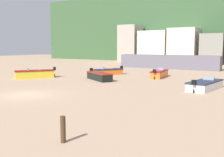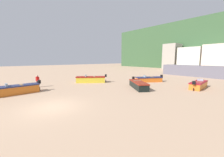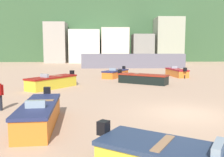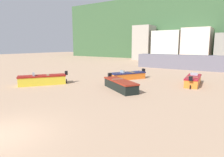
% 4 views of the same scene
% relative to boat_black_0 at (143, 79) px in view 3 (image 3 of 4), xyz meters
% --- Properties ---
extents(ground_plane, '(160.00, 160.00, 0.00)m').
position_rel_boat_black_0_xyz_m(ground_plane, '(0.36, -10.75, -0.45)').
color(ground_plane, tan).
extents(headland_hill, '(90.00, 32.00, 17.75)m').
position_rel_boat_black_0_xyz_m(headland_hill, '(0.36, 55.25, 8.42)').
color(headland_hill, '#375734').
rests_on(headland_hill, ground).
extents(harbor_pier, '(17.18, 2.40, 2.35)m').
position_rel_boat_black_0_xyz_m(harbor_pier, '(1.50, 19.25, 0.73)').
color(harbor_pier, slate).
rests_on(harbor_pier, ground).
extents(townhouse_far_left, '(4.80, 5.23, 9.15)m').
position_rel_boat_black_0_xyz_m(townhouse_far_left, '(-14.24, 35.86, 4.13)').
color(townhouse_far_left, '#A0988A').
rests_on(townhouse_far_left, ground).
extents(townhouse_left, '(6.95, 5.92, 7.54)m').
position_rel_boat_black_0_xyz_m(townhouse_left, '(-7.67, 36.21, 3.32)').
color(townhouse_left, beige).
rests_on(townhouse_left, ground).
extents(townhouse_centre_left, '(6.25, 6.08, 7.96)m').
position_rel_boat_black_0_xyz_m(townhouse_centre_left, '(-0.69, 36.29, 3.53)').
color(townhouse_centre_left, beige).
rests_on(townhouse_centre_left, ground).
extents(townhouse_centre, '(4.78, 5.14, 6.56)m').
position_rel_boat_black_0_xyz_m(townhouse_centre, '(5.76, 35.82, 2.83)').
color(townhouse_centre, gray).
rests_on(townhouse_centre, ground).
extents(townhouse_centre_right, '(6.16, 5.64, 10.42)m').
position_rel_boat_black_0_xyz_m(townhouse_centre_right, '(11.87, 36.07, 4.76)').
color(townhouse_centre_right, '#9CA086').
rests_on(townhouse_centre_right, ground).
extents(boat_black_0, '(4.57, 3.60, 1.20)m').
position_rel_boat_black_0_xyz_m(boat_black_0, '(0.00, 0.00, 0.00)').
color(boat_black_0, black).
rests_on(boat_black_0, ground).
extents(boat_orange_1, '(1.63, 4.76, 1.28)m').
position_rel_boat_black_0_xyz_m(boat_orange_1, '(-6.31, -12.48, 0.04)').
color(boat_orange_1, orange).
rests_on(boat_orange_1, ground).
extents(boat_orange_2, '(1.69, 4.58, 1.19)m').
position_rel_boat_black_0_xyz_m(boat_orange_2, '(4.96, 5.97, -0.00)').
color(boat_orange_2, orange).
rests_on(boat_orange_2, ground).
extents(boat_orange_3, '(3.28, 4.42, 1.13)m').
position_rel_boat_black_0_xyz_m(boat_orange_3, '(-2.18, 5.32, -0.03)').
color(boat_orange_3, orange).
rests_on(boat_orange_3, ground).
extents(boat_yellow_6, '(3.76, 4.53, 1.28)m').
position_rel_boat_black_0_xyz_m(boat_yellow_6, '(-7.78, -2.37, 0.04)').
color(boat_yellow_6, gold).
rests_on(boat_yellow_6, ground).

